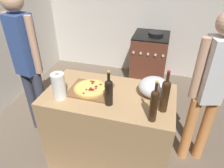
{
  "coord_description": "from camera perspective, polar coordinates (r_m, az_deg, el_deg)",
  "views": [
    {
      "loc": [
        0.48,
        -0.97,
        2.01
      ],
      "look_at": [
        0.01,
        0.67,
        0.93
      ],
      "focal_mm": 32.97,
      "sensor_mm": 36.0,
      "label": 1
    }
  ],
  "objects": [
    {
      "name": "paper_towel_roll",
      "position": [
        1.91,
        -14.52,
        -0.55
      ],
      "size": [
        0.12,
        0.12,
        0.25
      ],
      "color": "white",
      "rests_on": "counter"
    },
    {
      "name": "person_in_red",
      "position": [
        2.13,
        25.4,
        -1.1
      ],
      "size": [
        0.35,
        0.25,
        1.66
      ],
      "color": "#D88C4C",
      "rests_on": "ground_plane"
    },
    {
      "name": "mixing_bowl",
      "position": [
        1.95,
        11.61,
        -0.81
      ],
      "size": [
        0.29,
        0.29,
        0.18
      ],
      "color": "#B2B2B7",
      "rests_on": "counter"
    },
    {
      "name": "wine_bottle_dark",
      "position": [
        1.62,
        11.53,
        -5.54
      ],
      "size": [
        0.06,
        0.06,
        0.37
      ],
      "color": "#331E0F",
      "rests_on": "counter"
    },
    {
      "name": "counter",
      "position": [
        2.25,
        -0.71,
        -11.96
      ],
      "size": [
        1.25,
        0.69,
        0.88
      ],
      "primitive_type": "cube",
      "color": "tan",
      "rests_on": "ground_plane"
    },
    {
      "name": "wine_bottle_amber",
      "position": [
        1.76,
        -0.9,
        -1.97
      ],
      "size": [
        0.07,
        0.07,
        0.33
      ],
      "color": "black",
      "rests_on": "counter"
    },
    {
      "name": "kitchen_wall_rear",
      "position": [
        3.85,
        9.09,
        21.32
      ],
      "size": [
        4.19,
        0.1,
        2.6
      ],
      "primitive_type": "cube",
      "color": "beige",
      "rests_on": "ground_plane"
    },
    {
      "name": "person_in_stripes",
      "position": [
        2.48,
        -22.55,
        6.12
      ],
      "size": [
        0.38,
        0.24,
        1.75
      ],
      "color": "#383D4C",
      "rests_on": "ground_plane"
    },
    {
      "name": "pizza",
      "position": [
        2.0,
        -5.97,
        -1.18
      ],
      "size": [
        0.33,
        0.33,
        0.03
      ],
      "color": "tan",
      "rests_on": "cutting_board"
    },
    {
      "name": "ground_plane",
      "position": [
        3.13,
        3.33,
        -8.02
      ],
      "size": [
        4.19,
        3.33,
        0.02
      ],
      "primitive_type": "cube",
      "color": "#6B5B4C"
    },
    {
      "name": "stove",
      "position": [
        3.71,
        10.27,
        6.85
      ],
      "size": [
        0.58,
        0.64,
        0.93
      ],
      "color": "brown",
      "rests_on": "ground_plane"
    },
    {
      "name": "cutting_board",
      "position": [
        2.01,
        -5.95,
        -1.68
      ],
      "size": [
        0.4,
        0.32,
        0.02
      ],
      "primitive_type": "cube",
      "color": "brown",
      "rests_on": "counter"
    },
    {
      "name": "wine_bottle_green",
      "position": [
        1.73,
        14.49,
        -2.82
      ],
      "size": [
        0.07,
        0.07,
        0.38
      ],
      "color": "#331E0F",
      "rests_on": "counter"
    }
  ]
}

